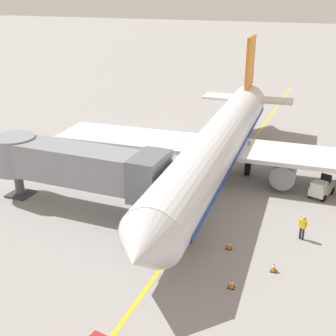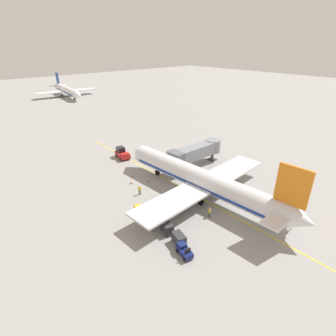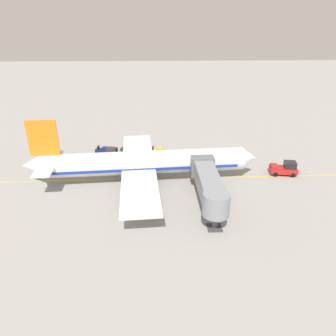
{
  "view_description": "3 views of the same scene",
  "coord_description": "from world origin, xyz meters",
  "views": [
    {
      "loc": [
        -8.58,
        35.51,
        15.23
      ],
      "look_at": [
        3.39,
        6.27,
        2.33
      ],
      "focal_mm": 46.8,
      "sensor_mm": 36.0,
      "label": 1
    },
    {
      "loc": [
        -30.45,
        -25.26,
        24.88
      ],
      "look_at": [
        -1.97,
        7.5,
        4.16
      ],
      "focal_mm": 28.51,
      "sensor_mm": 36.0,
      "label": 2
    },
    {
      "loc": [
        46.31,
        3.41,
        22.92
      ],
      "look_at": [
        0.66,
        5.56,
        2.21
      ],
      "focal_mm": 33.25,
      "sensor_mm": 36.0,
      "label": 3
    }
  ],
  "objects": [
    {
      "name": "ground_crew_wing_walker",
      "position": [
        -7.26,
        9.14,
        0.95
      ],
      "size": [
        0.69,
        0.38,
        1.69
      ],
      "color": "#232328",
      "rests_on": "ground"
    },
    {
      "name": "safety_cone_nose_left",
      "position": [
        -6.2,
        13.43,
        0.29
      ],
      "size": [
        0.36,
        0.36,
        0.59
      ],
      "color": "black",
      "rests_on": "ground"
    },
    {
      "name": "jet_bridge",
      "position": [
        8.89,
        10.74,
        3.45
      ],
      "size": [
        14.05,
        3.5,
        4.98
      ],
      "color": "gray",
      "rests_on": "ground"
    },
    {
      "name": "ground_crew_loader",
      "position": [
        -3.05,
        -3.57,
        0.95
      ],
      "size": [
        0.67,
        0.45,
        1.69
      ],
      "color": "#232328",
      "rests_on": "ground"
    },
    {
      "name": "parked_airliner",
      "position": [
        0.65,
        1.55,
        3.19
      ],
      "size": [
        30.26,
        37.34,
        10.63
      ],
      "color": "silver",
      "rests_on": "ground"
    },
    {
      "name": "baggage_cart_front",
      "position": [
        -11.22,
        0.83,
        0.95
      ],
      "size": [
        1.8,
        2.98,
        1.58
      ],
      "color": "#4C4C51",
      "rests_on": "ground"
    },
    {
      "name": "baggage_tug_trailing",
      "position": [
        -11.73,
        -6.88,
        0.71
      ],
      "size": [
        1.75,
        2.7,
        1.62
      ],
      "color": "navy",
      "rests_on": "ground"
    },
    {
      "name": "ground_plane",
      "position": [
        0.0,
        0.0,
        0.0
      ],
      "size": [
        400.0,
        400.0,
        0.0
      ],
      "primitive_type": "plane",
      "color": "gray"
    },
    {
      "name": "safety_cone_nose_right",
      "position": [
        -4.3,
        15.85,
        0.29
      ],
      "size": [
        0.36,
        0.36,
        0.59
      ],
      "color": "black",
      "rests_on": "ground"
    },
    {
      "name": "baggage_tug_lead",
      "position": [
        -10.92,
        3.92,
        0.71
      ],
      "size": [
        1.62,
        2.66,
        1.62
      ],
      "color": "gold",
      "rests_on": "ground"
    },
    {
      "name": "baggage_cart_second_in_train",
      "position": [
        -10.49,
        -2.04,
        0.95
      ],
      "size": [
        1.8,
        2.98,
        1.58
      ],
      "color": "#4C4C51",
      "rests_on": "ground"
    },
    {
      "name": "pushback_tractor",
      "position": [
        -0.65,
        25.39,
        1.1
      ],
      "size": [
        2.87,
        4.69,
        2.4
      ],
      "color": "#B21E1E",
      "rests_on": "ground"
    },
    {
      "name": "baggage_tug_spare",
      "position": [
        -7.92,
        1.85,
        0.71
      ],
      "size": [
        1.91,
        2.74,
        1.62
      ],
      "color": "silver",
      "rests_on": "ground"
    },
    {
      "name": "baggage_cart_third_in_train",
      "position": [
        -10.81,
        -4.92,
        0.95
      ],
      "size": [
        1.8,
        2.98,
        1.58
      ],
      "color": "#4C4C51",
      "rests_on": "ground"
    },
    {
      "name": "gate_lead_in_line",
      "position": [
        0.0,
        0.0,
        0.0
      ],
      "size": [
        0.24,
        80.0,
        0.01
      ],
      "primitive_type": "cube",
      "color": "gold",
      "rests_on": "ground"
    },
    {
      "name": "safety_cone_wing_tip",
      "position": [
        -3.16,
        12.07,
        0.29
      ],
      "size": [
        0.36,
        0.36,
        0.59
      ],
      "color": "black",
      "rests_on": "ground"
    }
  ]
}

